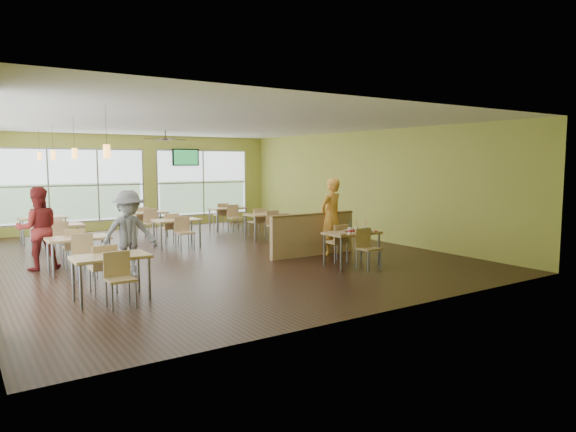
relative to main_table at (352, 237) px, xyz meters
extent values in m
plane|color=black|center=(-2.00, 3.00, -0.63)|extent=(12.00, 12.00, 0.00)
plane|color=white|center=(-2.00, 3.00, 2.57)|extent=(12.00, 12.00, 0.00)
cube|color=#AEB147|center=(-2.00, 9.00, 0.97)|extent=(10.00, 0.04, 3.20)
cube|color=#AEB147|center=(-2.00, -3.00, 0.97)|extent=(10.00, 0.04, 3.20)
cube|color=#AEB147|center=(3.00, 3.00, 0.97)|extent=(0.04, 12.00, 3.20)
cube|color=white|center=(-4.00, 8.98, 0.89)|extent=(4.50, 0.02, 2.35)
cube|color=white|center=(0.50, 8.98, 0.89)|extent=(3.50, 0.02, 2.35)
cube|color=#B7BABC|center=(-1.75, 8.97, -0.28)|extent=(8.00, 0.04, 0.05)
cube|color=tan|center=(0.00, 0.00, 0.10)|extent=(1.20, 0.70, 0.04)
cube|color=brown|center=(0.00, 0.00, 0.07)|extent=(1.22, 0.71, 0.01)
cylinder|color=slate|center=(-0.54, -0.29, -0.28)|extent=(0.05, 0.05, 0.71)
cylinder|color=slate|center=(0.54, -0.29, -0.28)|extent=(0.05, 0.05, 0.71)
cylinder|color=slate|center=(-0.54, 0.29, -0.28)|extent=(0.05, 0.05, 0.71)
cylinder|color=slate|center=(0.54, 0.29, -0.28)|extent=(0.05, 0.05, 0.71)
cube|color=tan|center=(0.00, 0.55, -0.18)|extent=(0.42, 0.42, 0.04)
cube|color=tan|center=(0.00, 0.74, 0.04)|extent=(0.42, 0.04, 0.40)
cube|color=tan|center=(0.00, -0.55, -0.18)|extent=(0.42, 0.42, 0.04)
cube|color=tan|center=(0.00, -0.74, 0.04)|extent=(0.42, 0.04, 0.40)
cube|color=tan|center=(0.00, 1.45, -0.13)|extent=(2.40, 0.12, 1.00)
cube|color=brown|center=(0.00, 1.45, 0.39)|extent=(2.40, 0.14, 0.04)
cube|color=tan|center=(-5.20, 0.00, 0.10)|extent=(1.20, 0.70, 0.04)
cube|color=brown|center=(-5.20, 0.00, 0.07)|extent=(1.22, 0.71, 0.01)
cylinder|color=slate|center=(-5.74, -0.29, -0.28)|extent=(0.05, 0.05, 0.71)
cylinder|color=slate|center=(-4.66, -0.29, -0.28)|extent=(0.05, 0.05, 0.71)
cylinder|color=slate|center=(-5.74, 0.29, -0.28)|extent=(0.05, 0.05, 0.71)
cylinder|color=slate|center=(-4.66, 0.29, -0.28)|extent=(0.05, 0.05, 0.71)
cube|color=tan|center=(-5.20, 0.55, -0.18)|extent=(0.42, 0.42, 0.04)
cube|color=tan|center=(-5.20, 0.74, 0.04)|extent=(0.42, 0.04, 0.40)
cube|color=tan|center=(-5.20, -0.55, -0.18)|extent=(0.42, 0.42, 0.04)
cube|color=tan|center=(-5.20, -0.74, 0.04)|extent=(0.42, 0.04, 0.40)
cube|color=tan|center=(-5.20, 2.50, 0.10)|extent=(1.20, 0.70, 0.04)
cube|color=brown|center=(-5.20, 2.50, 0.07)|extent=(1.22, 0.71, 0.01)
cylinder|color=slate|center=(-5.74, 2.21, -0.28)|extent=(0.05, 0.05, 0.71)
cylinder|color=slate|center=(-4.66, 2.21, -0.28)|extent=(0.05, 0.05, 0.71)
cylinder|color=slate|center=(-5.74, 2.79, -0.28)|extent=(0.05, 0.05, 0.71)
cylinder|color=slate|center=(-4.66, 2.79, -0.28)|extent=(0.05, 0.05, 0.71)
cube|color=tan|center=(-5.20, 3.05, -0.18)|extent=(0.42, 0.42, 0.04)
cube|color=tan|center=(-5.20, 3.24, 0.04)|extent=(0.42, 0.04, 0.40)
cube|color=tan|center=(-5.20, 1.95, -0.18)|extent=(0.42, 0.42, 0.04)
cube|color=tan|center=(-5.20, 1.76, 0.04)|extent=(0.42, 0.04, 0.40)
cube|color=tan|center=(-5.20, 5.00, 0.10)|extent=(1.20, 0.70, 0.04)
cube|color=brown|center=(-5.20, 5.00, 0.07)|extent=(1.22, 0.71, 0.01)
cylinder|color=slate|center=(-5.74, 4.71, -0.28)|extent=(0.05, 0.05, 0.71)
cylinder|color=slate|center=(-4.66, 4.71, -0.28)|extent=(0.05, 0.05, 0.71)
cylinder|color=slate|center=(-5.74, 5.29, -0.28)|extent=(0.05, 0.05, 0.71)
cylinder|color=slate|center=(-4.66, 5.29, -0.28)|extent=(0.05, 0.05, 0.71)
cube|color=tan|center=(-5.20, 5.55, -0.18)|extent=(0.42, 0.42, 0.04)
cube|color=tan|center=(-5.20, 5.74, 0.04)|extent=(0.42, 0.04, 0.40)
cube|color=tan|center=(-5.20, 4.45, -0.18)|extent=(0.42, 0.42, 0.04)
cube|color=tan|center=(-5.20, 4.26, 0.04)|extent=(0.42, 0.04, 0.40)
cube|color=tan|center=(-5.20, 7.20, 0.10)|extent=(1.20, 0.70, 0.04)
cube|color=brown|center=(-5.20, 7.20, 0.07)|extent=(1.22, 0.71, 0.01)
cylinder|color=slate|center=(-5.74, 6.91, -0.28)|extent=(0.05, 0.05, 0.71)
cylinder|color=slate|center=(-4.66, 6.91, -0.28)|extent=(0.05, 0.05, 0.71)
cylinder|color=slate|center=(-5.74, 7.49, -0.28)|extent=(0.05, 0.05, 0.71)
cylinder|color=slate|center=(-4.66, 7.49, -0.28)|extent=(0.05, 0.05, 0.71)
cube|color=tan|center=(-5.20, 7.75, -0.18)|extent=(0.42, 0.42, 0.04)
cube|color=tan|center=(-5.20, 7.94, 0.04)|extent=(0.42, 0.04, 0.40)
cube|color=tan|center=(-5.20, 6.65, -0.18)|extent=(0.42, 0.42, 0.04)
cube|color=tan|center=(-5.20, 6.46, 0.04)|extent=(0.42, 0.04, 0.40)
cube|color=tan|center=(-2.30, 4.50, 0.10)|extent=(1.20, 0.70, 0.04)
cube|color=brown|center=(-2.30, 4.50, 0.07)|extent=(1.22, 0.71, 0.01)
cylinder|color=slate|center=(-2.84, 4.21, -0.28)|extent=(0.05, 0.05, 0.71)
cylinder|color=slate|center=(-1.76, 4.21, -0.28)|extent=(0.05, 0.05, 0.71)
cylinder|color=slate|center=(-2.84, 4.79, -0.28)|extent=(0.05, 0.05, 0.71)
cylinder|color=slate|center=(-1.76, 4.79, -0.28)|extent=(0.05, 0.05, 0.71)
cube|color=tan|center=(-2.30, 5.05, -0.18)|extent=(0.42, 0.42, 0.04)
cube|color=tan|center=(-2.30, 5.24, 0.04)|extent=(0.42, 0.04, 0.40)
cube|color=tan|center=(-2.30, 3.95, -0.18)|extent=(0.42, 0.42, 0.04)
cube|color=tan|center=(-2.30, 3.76, 0.04)|extent=(0.42, 0.04, 0.40)
cube|color=tan|center=(-2.30, 7.00, 0.10)|extent=(1.20, 0.70, 0.04)
cube|color=brown|center=(-2.30, 7.00, 0.07)|extent=(1.22, 0.71, 0.01)
cylinder|color=slate|center=(-2.84, 6.71, -0.28)|extent=(0.05, 0.05, 0.71)
cylinder|color=slate|center=(-1.76, 6.71, -0.28)|extent=(0.05, 0.05, 0.71)
cylinder|color=slate|center=(-2.84, 7.29, -0.28)|extent=(0.05, 0.05, 0.71)
cylinder|color=slate|center=(-1.76, 7.29, -0.28)|extent=(0.05, 0.05, 0.71)
cube|color=tan|center=(-2.30, 7.55, -0.18)|extent=(0.42, 0.42, 0.04)
cube|color=tan|center=(-2.30, 7.74, 0.04)|extent=(0.42, 0.04, 0.40)
cube|color=tan|center=(-2.30, 6.45, -0.18)|extent=(0.42, 0.42, 0.04)
cube|color=tan|center=(-2.30, 6.26, 0.04)|extent=(0.42, 0.04, 0.40)
cube|color=tan|center=(0.50, 4.50, 0.10)|extent=(1.20, 0.70, 0.04)
cube|color=brown|center=(0.50, 4.50, 0.07)|extent=(1.22, 0.71, 0.01)
cylinder|color=slate|center=(-0.04, 4.21, -0.28)|extent=(0.05, 0.05, 0.71)
cylinder|color=slate|center=(1.04, 4.21, -0.28)|extent=(0.05, 0.05, 0.71)
cylinder|color=slate|center=(-0.04, 4.79, -0.28)|extent=(0.05, 0.05, 0.71)
cylinder|color=slate|center=(1.04, 4.79, -0.28)|extent=(0.05, 0.05, 0.71)
cube|color=tan|center=(0.50, 5.05, -0.18)|extent=(0.42, 0.42, 0.04)
cube|color=tan|center=(0.50, 5.24, 0.04)|extent=(0.42, 0.04, 0.40)
cube|color=tan|center=(0.50, 3.95, -0.18)|extent=(0.42, 0.42, 0.04)
cube|color=tan|center=(0.50, 3.76, 0.04)|extent=(0.42, 0.04, 0.40)
cube|color=tan|center=(0.50, 7.00, 0.10)|extent=(1.20, 0.70, 0.04)
cube|color=brown|center=(0.50, 7.00, 0.07)|extent=(1.22, 0.71, 0.01)
cylinder|color=slate|center=(-0.04, 6.71, -0.28)|extent=(0.05, 0.05, 0.71)
cylinder|color=slate|center=(1.04, 6.71, -0.28)|extent=(0.05, 0.05, 0.71)
cylinder|color=slate|center=(-0.04, 7.29, -0.28)|extent=(0.05, 0.05, 0.71)
cylinder|color=slate|center=(1.04, 7.29, -0.28)|extent=(0.05, 0.05, 0.71)
cube|color=tan|center=(0.50, 7.55, -0.18)|extent=(0.42, 0.42, 0.04)
cube|color=tan|center=(0.50, 7.74, 0.04)|extent=(0.42, 0.04, 0.40)
cube|color=tan|center=(0.50, 6.45, -0.18)|extent=(0.42, 0.42, 0.04)
cube|color=tan|center=(0.50, 6.26, 0.04)|extent=(0.42, 0.04, 0.40)
cylinder|color=#2D2119|center=(-5.20, 0.00, 2.22)|extent=(0.01, 0.01, 0.70)
cylinder|color=orange|center=(-5.20, 0.00, 1.82)|extent=(0.11, 0.11, 0.22)
cylinder|color=#2D2119|center=(-5.20, 2.50, 2.22)|extent=(0.01, 0.01, 0.70)
cylinder|color=orange|center=(-5.20, 2.50, 1.82)|extent=(0.11, 0.11, 0.22)
cylinder|color=#2D2119|center=(-5.20, 5.00, 2.22)|extent=(0.01, 0.01, 0.70)
cylinder|color=orange|center=(-5.20, 5.00, 1.82)|extent=(0.11, 0.11, 0.22)
cylinder|color=#2D2119|center=(-5.20, 7.20, 2.22)|extent=(0.01, 0.01, 0.70)
cylinder|color=orange|center=(-5.20, 7.20, 1.82)|extent=(0.11, 0.11, 0.22)
cylinder|color=#2D2119|center=(-2.00, 6.00, 2.45)|extent=(0.03, 0.03, 0.24)
cylinder|color=#2D2119|center=(-2.00, 6.00, 2.31)|extent=(0.16, 0.16, 0.06)
cube|color=#2D2119|center=(-1.65, 6.00, 2.31)|extent=(0.55, 0.10, 0.01)
cube|color=#2D2119|center=(-2.00, 6.35, 2.31)|extent=(0.10, 0.55, 0.01)
cube|color=#2D2119|center=(-2.35, 6.00, 2.31)|extent=(0.55, 0.10, 0.01)
cube|color=#2D2119|center=(-2.00, 5.65, 2.31)|extent=(0.10, 0.55, 0.01)
cube|color=black|center=(-0.20, 8.90, 1.82)|extent=(1.00, 0.06, 0.60)
cube|color=#218A41|center=(-0.20, 8.87, 1.82)|extent=(0.90, 0.01, 0.52)
imported|color=orange|center=(0.45, 1.31, 0.32)|extent=(0.78, 0.61, 1.89)
imported|color=maroon|center=(-5.84, 3.30, 0.25)|extent=(0.87, 0.69, 1.77)
imported|color=slate|center=(-4.42, 1.60, 0.23)|extent=(1.14, 0.68, 1.73)
cone|color=white|center=(-0.26, -0.24, 0.18)|extent=(0.10, 0.10, 0.13)
cylinder|color=red|center=(-0.26, -0.24, 0.19)|extent=(0.09, 0.09, 0.04)
cylinder|color=white|center=(-0.26, -0.24, 0.25)|extent=(0.10, 0.10, 0.01)
cylinder|color=#198FD2|center=(-0.26, -0.24, 0.36)|extent=(0.03, 0.06, 0.23)
cone|color=white|center=(-0.14, -0.23, 0.17)|extent=(0.08, 0.08, 0.11)
cylinder|color=red|center=(-0.14, -0.23, 0.18)|extent=(0.08, 0.08, 0.03)
cylinder|color=white|center=(-0.14, -0.23, 0.23)|extent=(0.09, 0.09, 0.01)
cylinder|color=yellow|center=(-0.14, -0.23, 0.33)|extent=(0.01, 0.05, 0.20)
cone|color=white|center=(0.06, -0.07, 0.18)|extent=(0.08, 0.08, 0.11)
cylinder|color=red|center=(0.06, -0.07, 0.18)|extent=(0.08, 0.08, 0.03)
cylinder|color=white|center=(0.06, -0.07, 0.24)|extent=(0.09, 0.09, 0.01)
cylinder|color=red|center=(0.06, -0.07, 0.34)|extent=(0.02, 0.05, 0.21)
cone|color=white|center=(0.29, -0.12, 0.17)|extent=(0.08, 0.08, 0.11)
cylinder|color=red|center=(0.29, -0.12, 0.18)|extent=(0.08, 0.08, 0.03)
cylinder|color=white|center=(0.29, -0.12, 0.23)|extent=(0.08, 0.08, 0.01)
cylinder|color=red|center=(0.29, -0.12, 0.33)|extent=(0.02, 0.05, 0.20)
cylinder|color=black|center=(0.41, 0.01, 0.12)|extent=(0.18, 0.18, 0.01)
torus|color=black|center=(0.41, 0.01, 0.16)|extent=(0.21, 0.21, 0.02)
cone|color=#A68250|center=(0.41, 0.01, 0.15)|extent=(0.21, 0.21, 0.04)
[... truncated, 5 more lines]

